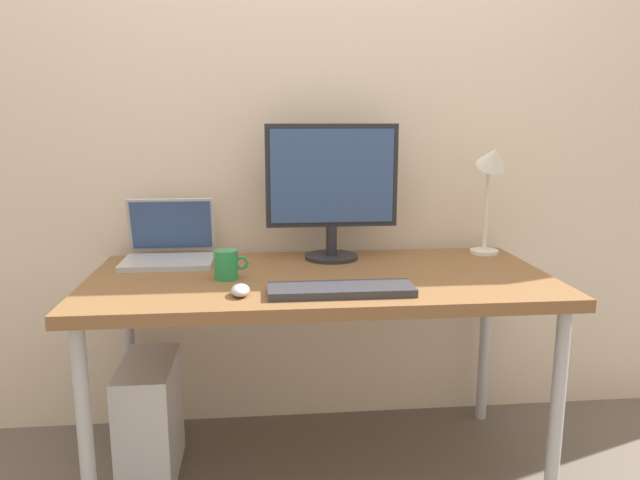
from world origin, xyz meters
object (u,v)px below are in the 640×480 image
Objects in this scene: desk at (320,291)px; monitor at (332,184)px; coffee_mug at (226,264)px; desk_lamp at (491,174)px; laptop at (169,246)px; computer_tower at (150,419)px; keyboard at (341,290)px; mouse at (240,290)px.

monitor reaches higher than desk.
coffee_mug is at bearing -176.34° from desk.
laptop is at bearing 179.20° from desk_lamp.
computer_tower is (-0.06, -0.23, -0.57)m from laptop.
desk_lamp is 1.00× the size of keyboard.
keyboard is 4.89× the size of mouse.
computer_tower is at bearing 178.23° from desk.
desk is 3.09× the size of monitor.
monitor is 1.19× the size of computer_tower.
monitor reaches higher than computer_tower.
keyboard is at bearing -39.90° from laptop.
computer_tower is at bearing -104.42° from laptop.
desk_lamp is 1.08m from mouse.
laptop is 3.56× the size of mouse.
mouse is (-0.26, -0.22, 0.07)m from desk.
computer_tower is at bearing 144.31° from mouse.
desk is at bearing -1.77° from computer_tower.
coffee_mug is at bearing 149.46° from keyboard.
desk is 0.60m from laptop.
desk_lamp is (1.20, -0.02, 0.25)m from laptop.
computer_tower is (-1.26, -0.22, -0.82)m from desk_lamp.
desk is at bearing 100.07° from keyboard.
desk_lamp is at bearing 14.55° from coffee_mug.
desk is at bearing 40.30° from mouse.
mouse is (-0.30, 0.01, 0.01)m from keyboard.
coffee_mug is at bearing -50.79° from laptop.
desk is 0.35m from mouse.
coffee_mug reaches higher than mouse.
coffee_mug reaches higher than computer_tower.
laptop is at bearing 140.10° from keyboard.
monitor is at bearing 18.16° from computer_tower.
monitor is at bearing 86.70° from keyboard.
mouse is at bearing 178.77° from keyboard.
keyboard is 0.41m from coffee_mug.
desk is at bearing -25.33° from laptop.
laptop is 1.23m from desk_lamp.
coffee_mug is (-0.05, 0.20, 0.03)m from mouse.
desk_lamp reaches higher than keyboard.
monitor is at bearing -179.94° from desk_lamp.
keyboard is 0.85m from computer_tower.
coffee_mug reaches higher than keyboard.
monitor is 1.13× the size of desk_lamp.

